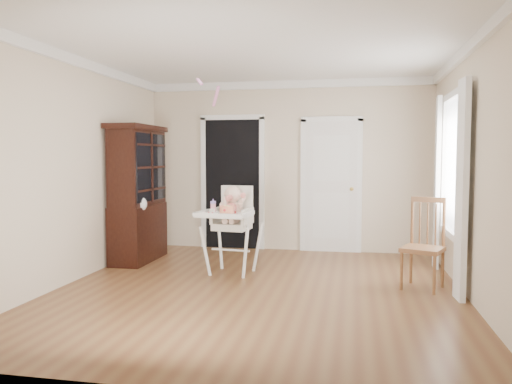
% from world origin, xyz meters
% --- Properties ---
extents(floor, '(5.00, 5.00, 0.00)m').
position_xyz_m(floor, '(0.00, 0.00, 0.00)').
color(floor, brown).
rests_on(floor, ground).
extents(ceiling, '(5.00, 5.00, 0.00)m').
position_xyz_m(ceiling, '(0.00, 0.00, 2.70)').
color(ceiling, white).
rests_on(ceiling, wall_back).
extents(wall_back, '(4.50, 0.00, 4.50)m').
position_xyz_m(wall_back, '(0.00, 2.50, 1.35)').
color(wall_back, beige).
rests_on(wall_back, floor).
extents(wall_left, '(0.00, 5.00, 5.00)m').
position_xyz_m(wall_left, '(-2.25, 0.00, 1.35)').
color(wall_left, beige).
rests_on(wall_left, floor).
extents(wall_right, '(0.00, 5.00, 5.00)m').
position_xyz_m(wall_right, '(2.25, 0.00, 1.35)').
color(wall_right, beige).
rests_on(wall_right, floor).
extents(crown_molding, '(4.50, 5.00, 0.12)m').
position_xyz_m(crown_molding, '(0.00, 0.00, 2.64)').
color(crown_molding, white).
rests_on(crown_molding, ceiling).
extents(doorway, '(1.06, 0.05, 2.22)m').
position_xyz_m(doorway, '(-0.90, 2.48, 1.11)').
color(doorway, black).
rests_on(doorway, wall_back).
extents(closet_door, '(0.96, 0.09, 2.13)m').
position_xyz_m(closet_door, '(0.70, 2.48, 1.02)').
color(closet_door, white).
rests_on(closet_door, wall_back).
extents(window_right, '(0.13, 1.84, 2.30)m').
position_xyz_m(window_right, '(2.18, 0.80, 1.29)').
color(window_right, white).
rests_on(window_right, wall_right).
extents(high_chair, '(0.74, 0.88, 1.15)m').
position_xyz_m(high_chair, '(-0.48, 0.72, 0.71)').
color(high_chair, white).
rests_on(high_chair, floor).
extents(baby, '(0.33, 0.26, 0.50)m').
position_xyz_m(baby, '(-0.47, 0.75, 0.87)').
color(baby, beige).
rests_on(baby, high_chair).
extents(cake, '(0.23, 0.23, 0.10)m').
position_xyz_m(cake, '(-0.47, 0.45, 0.85)').
color(cake, silver).
rests_on(cake, high_chair).
extents(sippy_cup, '(0.07, 0.07, 0.17)m').
position_xyz_m(sippy_cup, '(-0.70, 0.65, 0.87)').
color(sippy_cup, pink).
rests_on(sippy_cup, high_chair).
extents(china_cabinet, '(0.51, 1.15, 1.95)m').
position_xyz_m(china_cabinet, '(-1.99, 1.23, 0.97)').
color(china_cabinet, black).
rests_on(china_cabinet, floor).
extents(dining_chair, '(0.55, 0.55, 1.03)m').
position_xyz_m(dining_chair, '(1.84, 0.43, 0.48)').
color(dining_chair, brown).
rests_on(dining_chair, floor).
extents(streamer, '(0.22, 0.46, 0.15)m').
position_xyz_m(streamer, '(-0.69, 0.08, 2.36)').
color(streamer, pink).
rests_on(streamer, ceiling).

